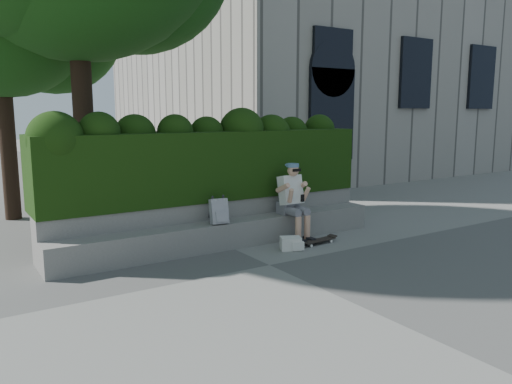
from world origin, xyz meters
TOP-DOWN VIEW (x-y plane):
  - ground at (0.00, 0.00)m, footprint 80.00×80.00m
  - bench_ledge at (0.00, 1.25)m, footprint 6.00×0.45m
  - planter_wall at (0.00, 1.73)m, footprint 6.00×0.50m
  - hedge at (0.00, 1.95)m, footprint 6.00×1.00m
  - person at (1.23, 1.07)m, footprint 0.40×0.76m
  - skateboard at (1.41, 0.55)m, footprint 0.72×0.24m
  - backpack_plaid at (-0.23, 1.15)m, footprint 0.31×0.20m
  - backpack_ground at (0.78, 0.52)m, footprint 0.40×0.36m

SIDE VIEW (x-z plane):
  - ground at x=0.00m, z-range 0.00..0.00m
  - skateboard at x=1.41m, z-range 0.02..0.10m
  - backpack_ground at x=0.78m, z-range 0.00..0.22m
  - bench_ledge at x=0.00m, z-range 0.00..0.45m
  - planter_wall at x=0.00m, z-range 0.00..0.75m
  - backpack_plaid at x=-0.23m, z-range 0.45..0.87m
  - person at x=1.23m, z-range 0.06..1.44m
  - hedge at x=0.00m, z-range 0.75..1.95m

